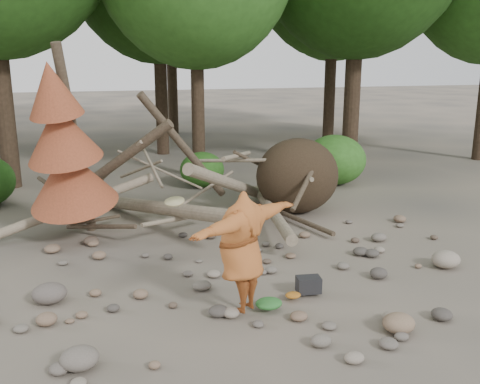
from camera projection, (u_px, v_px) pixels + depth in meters
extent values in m
plane|color=#514C44|center=(252.00, 288.00, 9.54)|extent=(120.00, 120.00, 0.00)
ellipsoid|color=#332619|center=(297.00, 176.00, 14.01)|extent=(2.20, 1.87, 1.98)
cylinder|color=gray|center=(165.00, 209.00, 12.58)|extent=(2.61, 5.11, 1.08)
cylinder|color=gray|center=(232.00, 184.00, 13.45)|extent=(3.18, 3.71, 1.90)
cylinder|color=brown|center=(108.00, 169.00, 12.88)|extent=(3.08, 1.91, 2.49)
cylinder|color=gray|center=(271.00, 210.00, 13.15)|extent=(1.13, 4.98, 0.43)
cylinder|color=brown|center=(184.00, 147.00, 13.49)|extent=(2.39, 1.03, 2.89)
cylinder|color=gray|center=(76.00, 206.00, 12.28)|extent=(3.71, 0.86, 1.20)
cylinder|color=#4C3F30|center=(100.00, 227.00, 12.04)|extent=(1.52, 1.70, 0.49)
cylinder|color=gray|center=(207.00, 188.00, 13.49)|extent=(1.57, 0.85, 0.69)
cylinder|color=#4C3F30|center=(261.00, 165.00, 14.30)|extent=(1.92, 1.25, 1.10)
cylinder|color=gray|center=(152.00, 165.00, 12.76)|extent=(0.37, 1.42, 0.85)
cylinder|color=#4C3F30|center=(298.00, 220.00, 13.08)|extent=(0.79, 2.54, 0.12)
cylinder|color=gray|center=(178.00, 219.00, 12.10)|extent=(1.78, 1.11, 0.29)
cylinder|color=#4C3F30|center=(75.00, 142.00, 11.75)|extent=(0.67, 1.13, 4.35)
cone|color=brown|center=(70.00, 176.00, 11.59)|extent=(2.06, 2.13, 1.86)
cone|color=brown|center=(61.00, 132.00, 11.12)|extent=(1.71, 1.78, 1.65)
cone|color=brown|center=(52.00, 89.00, 10.70)|extent=(1.23, 1.30, 1.41)
cylinder|color=#38281C|center=(197.00, 71.00, 17.50)|extent=(0.44, 0.44, 7.14)
cylinder|color=#38281C|center=(355.00, 37.00, 19.41)|extent=(0.60, 0.60, 9.45)
cylinder|color=#38281C|center=(160.00, 51.00, 21.84)|extent=(0.52, 0.52, 8.54)
cylinder|color=#38281C|center=(331.00, 56.00, 23.57)|extent=(0.50, 0.50, 8.12)
cylinder|color=#38281C|center=(171.00, 50.00, 28.09)|extent=(0.54, 0.54, 8.75)
cylinder|color=#38281C|center=(331.00, 59.00, 30.19)|extent=(0.46, 0.46, 7.84)
ellipsoid|color=#295E1B|center=(202.00, 170.00, 16.88)|extent=(1.40, 1.40, 1.12)
ellipsoid|color=#347022|center=(335.00, 160.00, 17.22)|extent=(2.00, 2.00, 1.60)
imported|color=#AD5A27|center=(242.00, 252.00, 8.35)|extent=(2.37, 1.88, 1.96)
cylinder|color=tan|center=(175.00, 201.00, 7.54)|extent=(0.32, 0.31, 0.11)
cube|color=black|center=(308.00, 288.00, 9.24)|extent=(0.44, 0.32, 0.27)
ellipsoid|color=#2A6A2B|center=(269.00, 306.00, 8.67)|extent=(0.44, 0.37, 0.17)
ellipsoid|color=#9D5D1A|center=(293.00, 298.00, 9.05)|extent=(0.27, 0.22, 0.10)
ellipsoid|color=#6B6259|center=(79.00, 358.00, 7.04)|extent=(0.51, 0.46, 0.31)
ellipsoid|color=#866B53|center=(399.00, 323.00, 7.99)|extent=(0.49, 0.44, 0.30)
ellipsoid|color=gray|center=(446.00, 259.00, 10.45)|extent=(0.56, 0.51, 0.34)
ellipsoid|color=#5F5650|center=(49.00, 293.00, 8.94)|extent=(0.57, 0.52, 0.34)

